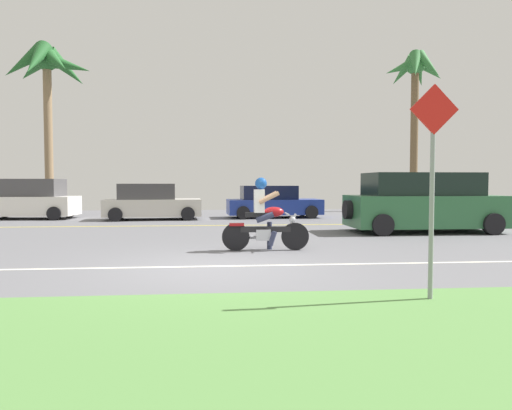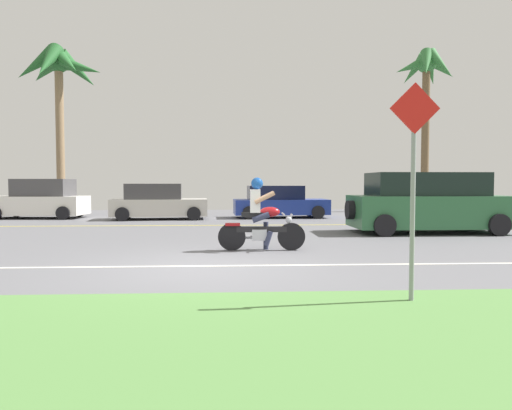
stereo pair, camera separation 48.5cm
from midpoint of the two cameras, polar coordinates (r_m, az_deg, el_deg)
name	(u,v)px [view 1 (the left image)]	position (r m, az deg, el deg)	size (l,w,h in m)	color
ground	(215,246)	(11.38, -6.28, -5.07)	(56.00, 30.00, 0.04)	slate
grass_median	(217,346)	(4.44, -8.18, -16.91)	(56.00, 3.80, 0.06)	#548442
lane_line_near	(216,266)	(8.52, -6.67, -7.55)	(50.40, 0.12, 0.01)	silver
lane_line_far	(215,225)	(16.59, -5.92, -2.53)	(50.40, 0.12, 0.01)	yellow
motorcyclist	(265,220)	(10.38, -0.24, -1.82)	(1.97, 0.64, 1.65)	black
suv_nearby	(423,203)	(15.09, 19.11, 0.21)	(4.85, 2.14, 1.84)	#2D663D
parked_car_0	(30,200)	(21.92, -26.80, 0.51)	(4.01, 2.07, 1.70)	white
parked_car_1	(151,203)	(19.72, -13.54, 0.27)	(4.06, 2.11, 1.50)	beige
parked_car_2	(272,203)	(20.29, 1.36, 0.31)	(4.19, 2.08, 1.41)	navy
palm_tree_0	(48,72)	(26.59, -24.92, 14.75)	(4.35, 4.38, 8.60)	#846B4C
palm_tree_1	(415,80)	(27.56, 18.67, 14.42)	(3.68, 3.42, 8.75)	brown
street_sign	(433,172)	(6.07, 18.93, 3.92)	(0.62, 0.06, 2.74)	gray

